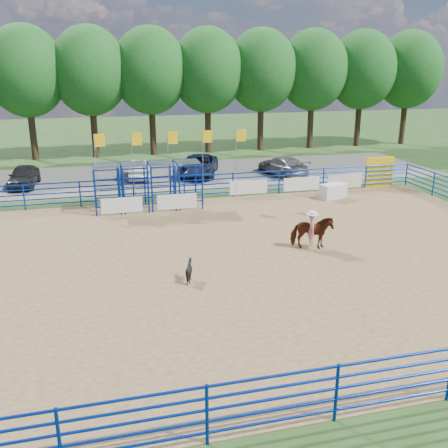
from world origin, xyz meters
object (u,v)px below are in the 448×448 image
(calf, at_px, (189,271))
(car_b, at_px, (139,169))
(car_a, at_px, (24,176))
(car_c, at_px, (199,165))
(car_d, at_px, (283,166))
(announcer_table, at_px, (333,191))
(horse_and_rider, at_px, (312,230))

(calf, height_order, car_b, car_b)
(car_a, bearing_deg, car_c, 6.61)
(car_d, bearing_deg, car_c, -25.41)
(car_c, height_order, car_d, car_c)
(announcer_table, bearing_deg, car_b, 142.23)
(calf, distance_m, car_c, 18.51)
(announcer_table, xyz_separation_m, car_a, (-18.51, 7.85, 0.25))
(announcer_table, relative_size, car_a, 0.40)
(horse_and_rider, relative_size, car_d, 0.50)
(calf, relative_size, car_b, 0.20)
(calf, height_order, car_a, car_a)
(car_c, xyz_separation_m, car_d, (5.89, -1.45, -0.04))
(horse_and_rider, bearing_deg, car_c, 96.24)
(calf, relative_size, car_c, 0.16)
(calf, relative_size, car_d, 0.17)
(car_b, bearing_deg, car_d, 176.14)
(announcer_table, distance_m, car_d, 6.94)
(horse_and_rider, distance_m, car_c, 16.13)
(car_b, height_order, car_d, car_d)
(horse_and_rider, distance_m, car_d, 15.15)
(car_a, xyz_separation_m, car_c, (11.96, 0.51, 0.03))
(calf, distance_m, car_d, 19.36)
(calf, xyz_separation_m, car_b, (-0.26, 18.14, 0.26))
(horse_and_rider, xyz_separation_m, car_a, (-13.71, 15.53, -0.17))
(calf, bearing_deg, car_d, -62.17)
(calf, xyz_separation_m, car_a, (-7.88, 17.55, 0.28))
(car_b, bearing_deg, car_c, -176.40)
(horse_and_rider, bearing_deg, calf, -160.87)
(horse_and_rider, xyz_separation_m, car_b, (-6.09, 16.11, -0.19))
(car_c, relative_size, car_d, 1.10)
(announcer_table, height_order, car_c, car_c)
(announcer_table, distance_m, car_b, 13.77)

